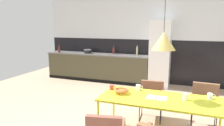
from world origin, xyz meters
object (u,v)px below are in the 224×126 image
at_px(dining_table, 161,101).
at_px(bottle_spice_small, 59,50).
at_px(cooking_pot, 88,51).
at_px(armchair_head_of_table, 205,101).
at_px(bottle_wine_green, 113,51).
at_px(mug_dark_espresso, 185,97).
at_px(mug_short_terracotta, 210,96).
at_px(mug_tall_blue, 138,87).
at_px(pendant_lamp_over_table_near, 164,41).
at_px(refrigerator_column, 160,54).
at_px(fruit_bowl, 121,91).
at_px(mug_glass_clear, 112,87).
at_px(bottle_vinegar_dark, 137,51).
at_px(armchair_corner_seat, 152,94).
at_px(open_book, 157,98).

height_order(dining_table, bottle_spice_small, bottle_spice_small).
bearing_deg(cooking_pot, armchair_head_of_table, -33.97).
distance_m(dining_table, bottle_wine_green, 3.89).
bearing_deg(dining_table, bottle_wine_green, 120.88).
distance_m(mug_dark_espresso, mug_short_terracotta, 0.40).
xyz_separation_m(mug_tall_blue, bottle_spice_small, (-3.48, 2.71, 0.23)).
bearing_deg(dining_table, pendant_lamp_over_table_near, 90.00).
relative_size(refrigerator_column, cooking_pot, 7.81).
height_order(armchair_head_of_table, mug_dark_espresso, mug_dark_espresso).
relative_size(mug_dark_espresso, mug_short_terracotta, 0.95).
height_order(fruit_bowl, mug_glass_clear, mug_glass_clear).
height_order(fruit_bowl, bottle_spice_small, bottle_spice_small).
height_order(armchair_head_of_table, bottle_vinegar_dark, bottle_vinegar_dark).
xyz_separation_m(armchair_corner_seat, bottle_wine_green, (-1.71, 2.48, 0.52)).
bearing_deg(bottle_spice_small, mug_short_terracotta, -30.89).
distance_m(armchair_corner_seat, bottle_vinegar_dark, 2.73).
bearing_deg(bottle_wine_green, mug_dark_espresso, -54.28).
height_order(refrigerator_column, open_book, refrigerator_column).
relative_size(armchair_corner_seat, cooking_pot, 2.88).
distance_m(refrigerator_column, bottle_wine_green, 1.55).
xyz_separation_m(mug_dark_espresso, mug_tall_blue, (-0.79, 0.24, -0.00)).
xyz_separation_m(refrigerator_column, armchair_corner_seat, (0.16, -2.36, -0.51)).
distance_m(dining_table, bottle_vinegar_dark, 3.59).
bearing_deg(bottle_wine_green, dining_table, -59.12).
xyz_separation_m(dining_table, mug_short_terracotta, (0.72, 0.23, 0.09)).
bearing_deg(mug_short_terracotta, fruit_bowl, -171.14).
relative_size(dining_table, mug_glass_clear, 16.84).
bearing_deg(cooking_pot, mug_short_terracotta, -39.39).
bearing_deg(mug_dark_espresso, mug_glass_clear, 175.68).
relative_size(armchair_corner_seat, mug_short_terracotta, 6.06).
bearing_deg(armchair_head_of_table, mug_glass_clear, 25.68).
xyz_separation_m(bottle_spice_small, bottle_wine_green, (1.92, 0.32, 0.00)).
bearing_deg(armchair_head_of_table, armchair_corner_seat, 0.15).
relative_size(mug_short_terracotta, mug_glass_clear, 1.08).
height_order(mug_short_terracotta, mug_glass_clear, mug_short_terracotta).
relative_size(fruit_bowl, mug_dark_espresso, 2.22).
distance_m(mug_short_terracotta, bottle_vinegar_dark, 3.68).
bearing_deg(refrigerator_column, armchair_corner_seat, -86.20).
xyz_separation_m(mug_glass_clear, bottle_vinegar_dark, (-0.32, 3.21, 0.27)).
bearing_deg(dining_table, bottle_spice_small, 142.44).
bearing_deg(refrigerator_column, open_book, -83.40).
bearing_deg(mug_short_terracotta, bottle_vinegar_dark, 121.46).
distance_m(open_book, mug_glass_clear, 0.83).
distance_m(mug_dark_espresso, bottle_spice_small, 5.19).
bearing_deg(mug_short_terracotta, bottle_wine_green, 131.26).
bearing_deg(mug_tall_blue, bottle_spice_small, 142.11).
height_order(mug_glass_clear, bottle_vinegar_dark, bottle_vinegar_dark).
relative_size(refrigerator_column, dining_table, 1.06).
relative_size(fruit_bowl, mug_tall_blue, 2.03).
bearing_deg(mug_glass_clear, pendant_lamp_over_table_near, -6.94).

